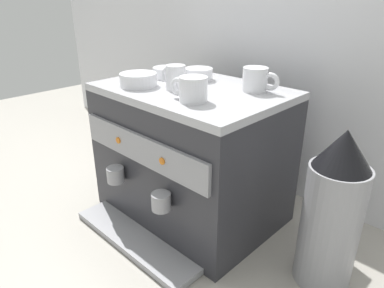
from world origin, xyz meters
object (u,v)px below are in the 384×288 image
(ceramic_bowl_1, at_px, (138,80))
(coffee_grinder, at_px, (332,213))
(espresso_machine, at_px, (191,154))
(ceramic_cup_0, at_px, (175,77))
(ceramic_cup_2, at_px, (192,89))
(ceramic_bowl_2, at_px, (167,73))
(ceramic_cup_1, at_px, (256,80))
(ceramic_bowl_0, at_px, (198,74))
(milk_pitcher, at_px, (127,156))

(ceramic_bowl_1, distance_m, coffee_grinder, 0.69)
(espresso_machine, height_order, ceramic_cup_0, ceramic_cup_0)
(ceramic_cup_0, bearing_deg, ceramic_cup_2, -23.20)
(ceramic_bowl_2, bearing_deg, ceramic_bowl_1, -80.47)
(ceramic_cup_1, bearing_deg, espresso_machine, -148.50)
(espresso_machine, bearing_deg, ceramic_cup_2, -44.46)
(espresso_machine, bearing_deg, ceramic_cup_0, -111.32)
(espresso_machine, bearing_deg, ceramic_bowl_2, 165.12)
(coffee_grinder, bearing_deg, ceramic_bowl_0, 172.42)
(ceramic_bowl_1, bearing_deg, ceramic_cup_0, 24.79)
(ceramic_cup_2, distance_m, ceramic_bowl_2, 0.30)
(ceramic_bowl_0, height_order, milk_pitcher, ceramic_bowl_0)
(espresso_machine, height_order, coffee_grinder, espresso_machine)
(ceramic_cup_2, xyz_separation_m, ceramic_bowl_1, (-0.24, 0.00, -0.01))
(ceramic_bowl_0, bearing_deg, ceramic_bowl_2, -153.90)
(espresso_machine, distance_m, ceramic_bowl_2, 0.30)
(ceramic_cup_1, xyz_separation_m, ceramic_bowl_2, (-0.33, -0.06, -0.02))
(ceramic_cup_2, bearing_deg, ceramic_bowl_2, 151.07)
(espresso_machine, xyz_separation_m, ceramic_bowl_1, (-0.13, -0.10, 0.25))
(espresso_machine, distance_m, ceramic_cup_1, 0.33)
(ceramic_cup_0, bearing_deg, espresso_machine, 68.68)
(ceramic_cup_1, bearing_deg, ceramic_bowl_2, -169.18)
(espresso_machine, distance_m, ceramic_bowl_0, 0.27)
(ceramic_cup_0, bearing_deg, coffee_grinder, 7.80)
(espresso_machine, relative_size, coffee_grinder, 1.32)
(ceramic_cup_0, xyz_separation_m, coffee_grinder, (0.51, 0.07, -0.28))
(ceramic_cup_0, relative_size, milk_pitcher, 0.62)
(ceramic_bowl_1, bearing_deg, ceramic_bowl_0, 68.12)
(espresso_machine, xyz_separation_m, coffee_grinder, (0.49, 0.02, -0.01))
(ceramic_bowl_0, distance_m, coffee_grinder, 0.61)
(ceramic_bowl_2, distance_m, milk_pitcher, 0.47)
(espresso_machine, height_order, ceramic_cup_1, ceramic_cup_1)
(ceramic_cup_0, distance_m, coffee_grinder, 0.59)
(ceramic_cup_1, relative_size, ceramic_bowl_0, 1.18)
(ceramic_bowl_0, distance_m, milk_pitcher, 0.53)
(ceramic_cup_1, distance_m, ceramic_cup_2, 0.22)
(ceramic_cup_1, relative_size, coffee_grinder, 0.26)
(ceramic_cup_0, xyz_separation_m, ceramic_bowl_1, (-0.11, -0.05, -0.02))
(ceramic_cup_0, xyz_separation_m, ceramic_cup_1, (0.19, 0.15, -0.00))
(ceramic_cup_1, xyz_separation_m, ceramic_cup_2, (-0.07, -0.21, -0.00))
(ceramic_cup_2, relative_size, coffee_grinder, 0.26)
(espresso_machine, xyz_separation_m, ceramic_bowl_0, (-0.06, 0.09, 0.25))
(ceramic_cup_2, bearing_deg, milk_pitcher, 167.16)
(ceramic_bowl_0, relative_size, ceramic_bowl_2, 0.97)
(ceramic_cup_1, bearing_deg, milk_pitcher, -170.81)
(espresso_machine, distance_m, ceramic_bowl_1, 0.30)
(ceramic_cup_0, height_order, ceramic_cup_1, ceramic_cup_0)
(ceramic_cup_2, distance_m, ceramic_bowl_0, 0.25)
(espresso_machine, relative_size, ceramic_cup_1, 5.17)
(espresso_machine, xyz_separation_m, ceramic_bowl_2, (-0.16, 0.04, 0.25))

